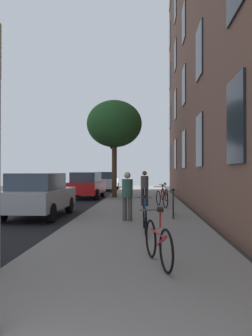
# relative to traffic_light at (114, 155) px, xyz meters

# --- Properties ---
(ground_plane) EXTENTS (41.80, 41.80, 0.00)m
(ground_plane) POSITION_rel_traffic_light_xyz_m (-1.73, -5.35, -2.74)
(ground_plane) COLOR #332D28
(road_asphalt) EXTENTS (7.00, 38.00, 0.01)m
(road_asphalt) POSITION_rel_traffic_light_xyz_m (-3.83, -5.35, -2.74)
(road_asphalt) COLOR black
(road_asphalt) RESTS_ON ground
(sidewalk) EXTENTS (4.20, 38.00, 0.12)m
(sidewalk) POSITION_rel_traffic_light_xyz_m (1.77, -5.35, -2.68)
(sidewalk) COLOR gray
(sidewalk) RESTS_ON ground
(traffic_light) EXTENTS (0.43, 0.24, 3.84)m
(traffic_light) POSITION_rel_traffic_light_xyz_m (0.00, 0.00, 0.00)
(traffic_light) COLOR black
(traffic_light) RESTS_ON sidewalk
(tree_near) EXTENTS (3.35, 3.35, 5.89)m
(tree_near) POSITION_rel_traffic_light_xyz_m (0.13, -1.17, 1.81)
(tree_near) COLOR #4C3823
(tree_near) RESTS_ON sidewalk
(bicycle_0) EXTENTS (0.54, 1.61, 0.98)m
(bicycle_0) POSITION_rel_traffic_light_xyz_m (2.25, -15.36, -2.24)
(bicycle_0) COLOR black
(bicycle_0) RESTS_ON sidewalk
(bicycle_1) EXTENTS (0.42, 1.77, 0.96)m
(bicycle_1) POSITION_rel_traffic_light_xyz_m (2.01, -12.36, -2.25)
(bicycle_1) COLOR black
(bicycle_1) RESTS_ON sidewalk
(bicycle_2) EXTENTS (0.42, 1.74, 0.97)m
(bicycle_2) POSITION_rel_traffic_light_xyz_m (3.00, -9.36, -2.24)
(bicycle_2) COLOR black
(bicycle_2) RESTS_ON sidewalk
(bicycle_3) EXTENTS (0.57, 1.71, 0.97)m
(bicycle_3) POSITION_rel_traffic_light_xyz_m (2.75, -6.36, -2.24)
(bicycle_3) COLOR black
(bicycle_3) RESTS_ON sidewalk
(bicycle_4) EXTENTS (0.42, 1.62, 0.97)m
(bicycle_4) POSITION_rel_traffic_light_xyz_m (3.04, -3.36, -2.25)
(bicycle_4) COLOR black
(bicycle_4) RESTS_ON sidewalk
(pedestrian_0) EXTENTS (0.43, 0.43, 1.56)m
(pedestrian_0) POSITION_rel_traffic_light_xyz_m (1.45, -10.49, -1.74)
(pedestrian_0) COLOR #4C4742
(pedestrian_0) RESTS_ON sidewalk
(pedestrian_1) EXTENTS (0.44, 0.44, 1.60)m
(pedestrian_1) POSITION_rel_traffic_light_xyz_m (1.99, -5.92, -1.71)
(pedestrian_1) COLOR #26262D
(pedestrian_1) RESTS_ON sidewalk
(car_1) EXTENTS (1.89, 4.05, 1.62)m
(car_1) POSITION_rel_traffic_light_xyz_m (-1.93, -9.07, -1.90)
(car_1) COLOR #B7B7BC
(car_1) RESTS_ON road_asphalt
(car_2) EXTENTS (1.97, 3.98, 1.62)m
(car_2) POSITION_rel_traffic_light_xyz_m (-1.65, -0.74, -1.90)
(car_2) COLOR red
(car_2) RESTS_ON road_asphalt
(car_3) EXTENTS (2.03, 4.26, 1.62)m
(car_3) POSITION_rel_traffic_light_xyz_m (-1.43, 7.59, -1.90)
(car_3) COLOR silver
(car_3) RESTS_ON road_asphalt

